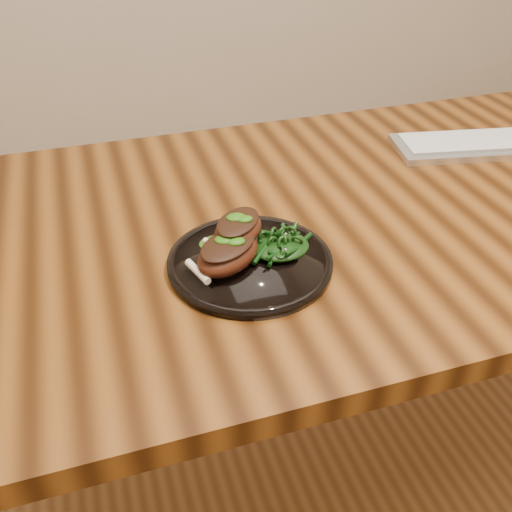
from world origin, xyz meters
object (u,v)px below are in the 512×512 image
(desk, at_px, (380,235))
(lamb_chop_front, at_px, (228,252))
(plate, at_px, (250,262))
(greens_heap, at_px, (280,243))
(keyboard, at_px, (497,143))

(desk, height_order, lamb_chop_front, lamb_chop_front)
(plate, xyz_separation_m, lamb_chop_front, (-0.04, -0.01, 0.03))
(desk, xyz_separation_m, greens_heap, (-0.25, -0.12, 0.11))
(lamb_chop_front, distance_m, keyboard, 0.71)
(lamb_chop_front, bearing_deg, desk, 21.90)
(plate, bearing_deg, greens_heap, 5.19)
(desk, relative_size, lamb_chop_front, 11.98)
(plate, bearing_deg, keyboard, 21.53)
(greens_heap, bearing_deg, plate, -174.81)
(greens_heap, xyz_separation_m, keyboard, (0.57, 0.24, -0.02))
(greens_heap, relative_size, keyboard, 0.20)
(desk, distance_m, keyboard, 0.36)
(desk, height_order, keyboard, keyboard)
(keyboard, bearing_deg, desk, -159.66)
(lamb_chop_front, relative_size, keyboard, 0.30)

